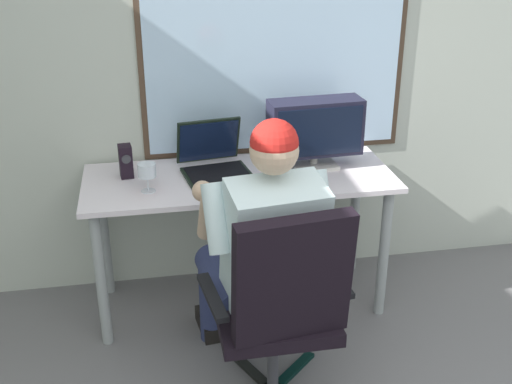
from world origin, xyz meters
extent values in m
cube|color=beige|center=(0.00, 2.54, 1.45)|extent=(4.75, 0.06, 2.90)
cube|color=#4C3828|center=(0.16, 2.51, 1.24)|extent=(1.41, 0.01, 1.00)
cube|color=silver|center=(0.16, 2.50, 1.24)|extent=(1.35, 0.02, 0.94)
cylinder|color=#949B99|center=(-0.79, 1.95, 0.36)|extent=(0.05, 0.05, 0.72)
cylinder|color=#949B99|center=(0.62, 1.95, 0.36)|extent=(0.05, 0.05, 0.72)
cylinder|color=#949B99|center=(-0.79, 2.42, 0.36)|extent=(0.05, 0.05, 0.72)
cylinder|color=#949B99|center=(0.62, 2.42, 0.36)|extent=(0.05, 0.05, 0.72)
cube|color=silver|center=(-0.09, 2.18, 0.73)|extent=(1.55, 0.60, 0.03)
cube|color=black|center=(0.05, 1.56, 0.01)|extent=(0.26, 0.25, 0.02)
cube|color=black|center=(-0.13, 1.59, 0.01)|extent=(0.18, 0.31, 0.02)
cylinder|color=#3F3F44|center=(-0.06, 1.45, 0.21)|extent=(0.05, 0.05, 0.39)
cube|color=black|center=(-0.06, 1.45, 0.43)|extent=(0.48, 0.48, 0.06)
cube|color=black|center=(-0.04, 1.24, 0.72)|extent=(0.47, 0.17, 0.52)
cube|color=black|center=(0.20, 1.48, 0.56)|extent=(0.09, 0.34, 0.02)
cube|color=black|center=(-0.32, 1.41, 0.56)|extent=(0.09, 0.34, 0.02)
cylinder|color=navy|center=(0.07, 1.72, 0.46)|extent=(0.20, 0.46, 0.15)
cylinder|color=navy|center=(0.04, 1.94, 0.23)|extent=(0.12, 0.12, 0.46)
cube|color=black|center=(0.03, 2.00, 0.04)|extent=(0.13, 0.25, 0.08)
cylinder|color=navy|center=(-0.25, 1.68, 0.46)|extent=(0.20, 0.46, 0.15)
cylinder|color=navy|center=(-0.28, 1.90, 0.23)|extent=(0.12, 0.12, 0.46)
cube|color=black|center=(-0.29, 1.96, 0.04)|extent=(0.13, 0.25, 0.08)
cube|color=silver|center=(-0.06, 1.48, 0.74)|extent=(0.42, 0.36, 0.59)
sphere|color=tan|center=(-0.06, 1.48, 1.14)|extent=(0.19, 0.19, 0.19)
sphere|color=red|center=(-0.06, 1.48, 1.17)|extent=(0.19, 0.19, 0.19)
cylinder|color=silver|center=(0.15, 1.55, 0.86)|extent=(0.11, 0.21, 0.29)
cylinder|color=tan|center=(0.14, 1.64, 0.73)|extent=(0.10, 0.20, 0.26)
sphere|color=tan|center=(0.13, 1.68, 0.70)|extent=(0.09, 0.09, 0.09)
cylinder|color=silver|center=(-0.29, 1.50, 0.86)|extent=(0.11, 0.21, 0.29)
cylinder|color=tan|center=(-0.31, 1.64, 0.82)|extent=(0.10, 0.19, 0.27)
sphere|color=tan|center=(-0.32, 1.73, 0.88)|extent=(0.09, 0.09, 0.09)
cube|color=beige|center=(0.31, 2.24, 0.75)|extent=(0.24, 0.19, 0.02)
cylinder|color=beige|center=(0.31, 2.24, 0.79)|extent=(0.04, 0.04, 0.05)
cube|color=black|center=(0.31, 2.24, 0.96)|extent=(0.48, 0.19, 0.28)
cube|color=black|center=(0.32, 2.16, 0.96)|extent=(0.43, 0.04, 0.24)
cube|color=black|center=(-0.20, 2.20, 0.75)|extent=(0.36, 0.31, 0.02)
cube|color=black|center=(-0.20, 2.20, 0.76)|extent=(0.33, 0.27, 0.00)
cube|color=black|center=(-0.22, 2.37, 0.88)|extent=(0.34, 0.13, 0.24)
cube|color=#0F1933|center=(-0.22, 2.36, 0.88)|extent=(0.31, 0.11, 0.22)
cylinder|color=silver|center=(-0.54, 2.08, 0.75)|extent=(0.07, 0.07, 0.00)
cylinder|color=silver|center=(-0.54, 2.08, 0.79)|extent=(0.01, 0.01, 0.07)
cylinder|color=silver|center=(-0.54, 2.08, 0.85)|extent=(0.09, 0.09, 0.06)
cylinder|color=#65110D|center=(-0.54, 2.08, 0.84)|extent=(0.08, 0.08, 0.03)
cube|color=black|center=(-0.64, 2.27, 0.83)|extent=(0.07, 0.08, 0.17)
cylinder|color=#333338|center=(-0.64, 2.24, 0.85)|extent=(0.04, 0.01, 0.04)
camera|label=1|loc=(-0.54, -0.73, 1.99)|focal=44.88mm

